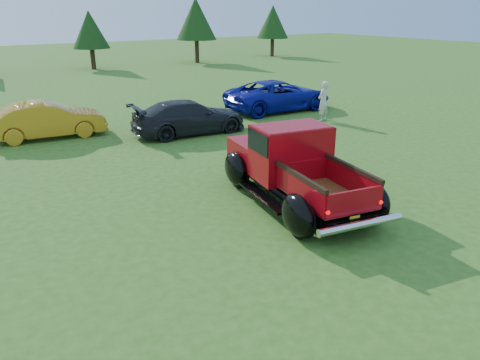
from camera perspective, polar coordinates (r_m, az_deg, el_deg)
The scene contains 9 objects.
ground at distance 10.45m, azimuth -0.38°, elevation -5.84°, with size 120.00×120.00×0.00m, color #305919.
tree_mid_right at distance 39.49m, azimuth -17.83°, elevation 17.05°, with size 2.82×2.82×4.40m.
tree_east at distance 42.44m, azimuth -5.39°, elevation 18.97°, with size 3.46×3.46×5.40m.
tree_far_east at distance 48.17m, azimuth 4.02°, elevation 18.67°, with size 3.07×3.07×4.80m.
pickup_truck at distance 11.82m, azimuth 6.12°, elevation 1.92°, with size 3.10×5.36×1.90m.
show_car_yellow at distance 18.89m, azimuth -22.38°, elevation 6.79°, with size 1.43×4.09×1.35m, color orange.
show_car_grey at distance 18.22m, azimuth -6.21°, elevation 7.64°, with size 1.80×4.42×1.28m, color black.
show_car_blue at distance 22.41m, azimuth 4.68°, elevation 10.24°, with size 2.35×5.09×1.41m, color #0C118A.
spectator at distance 20.45m, azimuth 10.11°, elevation 9.43°, with size 0.62×0.41×1.70m, color beige.
Camera 1 is at (-5.10, -7.87, 4.61)m, focal length 35.00 mm.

